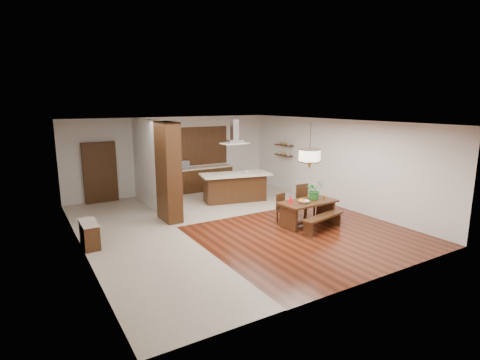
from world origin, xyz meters
TOP-DOWN VIEW (x-y plane):
  - room_shell at (0.00, 0.00)m, footprint 9.00×9.04m
  - tile_hallway at (-2.75, 0.00)m, footprint 2.50×9.00m
  - tile_kitchen at (1.25, 2.50)m, footprint 5.50×4.00m
  - soffit_band at (0.00, 0.00)m, footprint 8.00×9.00m
  - partition_pier at (-1.40, 1.20)m, footprint 0.45×1.00m
  - partition_stub at (-1.40, 3.30)m, footprint 0.18×2.40m
  - hallway_console at (-3.81, 0.20)m, footprint 0.37×0.88m
  - hallway_doorway at (-2.70, 4.40)m, footprint 1.10×0.20m
  - rear_counter at (1.00, 4.20)m, footprint 2.60×0.62m
  - kitchen_window at (1.00, 4.46)m, footprint 2.60×0.08m
  - shelf_lower at (3.87, 2.60)m, footprint 0.26×0.90m
  - shelf_upper at (3.87, 2.60)m, footprint 0.26×0.90m
  - dining_table at (1.81, -1.22)m, footprint 1.70×0.91m
  - dining_bench at (1.84, -1.82)m, footprint 1.53×0.64m
  - dining_chair_left at (1.37, -0.73)m, footprint 0.44×0.44m
  - dining_chair_right at (2.21, -0.69)m, footprint 0.46×0.46m
  - pendant_lantern at (1.81, -1.22)m, footprint 0.64×0.64m
  - foliage_plant at (2.09, -1.15)m, footprint 0.53×0.46m
  - fruit_bowl at (1.58, -1.32)m, footprint 0.38×0.38m
  - napkin_cone at (1.24, -1.14)m, footprint 0.20×0.20m
  - gold_ornament at (2.39, -1.27)m, footprint 0.09×0.09m
  - kitchen_island at (1.36, 2.12)m, footprint 2.59×1.54m
  - range_hood at (1.36, 2.12)m, footprint 0.90×0.55m
  - island_cup at (1.76, 2.02)m, footprint 0.14×0.14m
  - microwave at (0.20, 4.21)m, footprint 0.62×0.45m

SIDE VIEW (x-z plane):
  - tile_hallway at x=-2.75m, z-range 0.00..0.01m
  - tile_kitchen at x=1.25m, z-range 0.00..0.01m
  - dining_bench at x=1.84m, z-range 0.00..0.42m
  - hallway_console at x=-3.81m, z-range 0.00..0.63m
  - dining_chair_left at x=1.37m, z-range 0.00..0.84m
  - rear_counter at x=1.00m, z-range 0.00..0.95m
  - dining_chair_right at x=2.21m, z-range 0.00..1.01m
  - dining_table at x=1.81m, z-range 0.16..0.86m
  - kitchen_island at x=1.36m, z-range 0.01..1.01m
  - fruit_bowl at x=1.58m, z-range 0.69..0.76m
  - gold_ornament at x=2.39m, z-range 0.69..0.79m
  - napkin_cone at x=1.24m, z-range 0.69..0.93m
  - foliage_plant at x=2.09m, z-range 0.69..1.25m
  - island_cup at x=1.76m, z-range 1.00..1.09m
  - hallway_doorway at x=-2.70m, z-range 0.00..2.10m
  - microwave at x=0.20m, z-range 0.95..1.27m
  - shelf_lower at x=3.87m, z-range 1.38..1.42m
  - partition_pier at x=-1.40m, z-range 0.00..2.90m
  - partition_stub at x=-1.40m, z-range 0.00..2.90m
  - kitchen_window at x=1.00m, z-range 1.00..2.50m
  - shelf_upper at x=3.87m, z-range 1.78..1.82m
  - room_shell at x=0.00m, z-range 0.60..3.52m
  - pendant_lantern at x=1.81m, z-range 1.59..2.90m
  - range_hood at x=1.36m, z-range 2.03..2.90m
  - soffit_band at x=0.00m, z-range 2.88..2.89m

